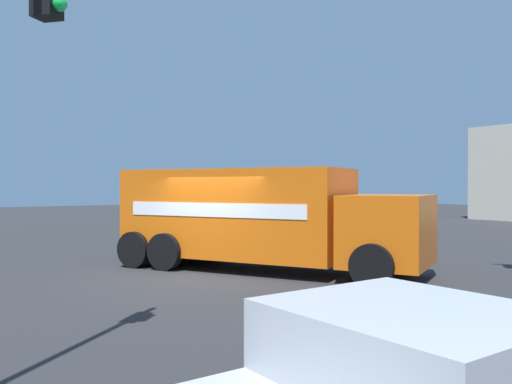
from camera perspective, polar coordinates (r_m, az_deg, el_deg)
The scene contains 2 objects.
ground_plane at distance 13.90m, azimuth -5.79°, elevation -8.74°, with size 100.00×100.00×0.00m, color #2B2B2D.
delivery_truck at distance 14.64m, azimuth 0.41°, elevation -2.61°, with size 8.41×6.19×2.71m.
Camera 1 is at (12.11, -6.43, 2.28)m, focal length 38.18 mm.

